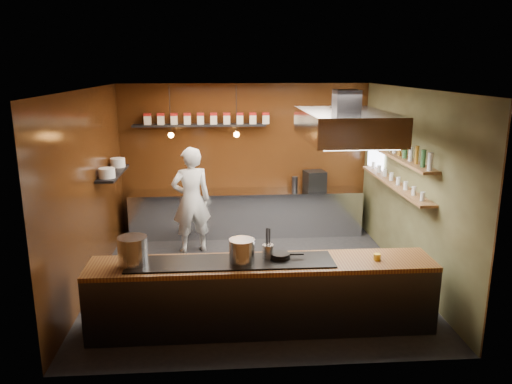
{
  "coord_description": "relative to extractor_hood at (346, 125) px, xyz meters",
  "views": [
    {
      "loc": [
        -0.51,
        -7.48,
        3.32
      ],
      "look_at": [
        0.07,
        0.4,
        1.33
      ],
      "focal_mm": 35.0,
      "sensor_mm": 36.0,
      "label": 1
    }
  ],
  "objects": [
    {
      "name": "bottle_shelf_lower",
      "position": [
        1.04,
        0.7,
        -1.06
      ],
      "size": [
        0.26,
        2.8,
        0.04
      ],
      "primitive_type": "cube",
      "color": "olive",
      "rests_on": "right_wall"
    },
    {
      "name": "pass_counter",
      "position": [
        -1.3,
        -1.2,
        -2.04
      ],
      "size": [
        4.4,
        0.72,
        0.94
      ],
      "color": "#38383D",
      "rests_on": "floor"
    },
    {
      "name": "storage_tins",
      "position": [
        -2.05,
        2.76,
        -0.17
      ],
      "size": [
        2.43,
        0.13,
        0.22
      ],
      "color": "beige",
      "rests_on": "tin_shelf"
    },
    {
      "name": "pendant_left",
      "position": [
        -2.7,
        2.1,
        -0.35
      ],
      "size": [
        0.1,
        0.1,
        0.95
      ],
      "color": "black",
      "rests_on": "ceiling"
    },
    {
      "name": "wine_glasses",
      "position": [
        1.04,
        0.7,
        -0.97
      ],
      "size": [
        0.07,
        2.37,
        0.13
      ],
      "color": "silver",
      "rests_on": "bottle_shelf_lower"
    },
    {
      "name": "extractor_hood",
      "position": [
        0.0,
        0.0,
        0.0
      ],
      "size": [
        1.2,
        2.0,
        0.72
      ],
      "color": "#38383D",
      "rests_on": "ceiling"
    },
    {
      "name": "espresso_machine",
      "position": [
        0.08,
        2.58,
        -1.41
      ],
      "size": [
        0.45,
        0.43,
        0.39
      ],
      "primitive_type": "cube",
      "rotation": [
        0.0,
        0.0,
        0.17
      ],
      "color": "black",
      "rests_on": "prep_counter"
    },
    {
      "name": "floor",
      "position": [
        -1.3,
        0.4,
        -2.51
      ],
      "size": [
        5.0,
        5.0,
        0.0
      ],
      "primitive_type": "plane",
      "color": "black",
      "rests_on": "ground"
    },
    {
      "name": "chef",
      "position": [
        -2.34,
        1.68,
        -1.53
      ],
      "size": [
        0.81,
        0.64,
        1.95
      ],
      "primitive_type": "imported",
      "rotation": [
        0.0,
        0.0,
        3.41
      ],
      "color": "white",
      "rests_on": "floor"
    },
    {
      "name": "prep_counter",
      "position": [
        -1.3,
        2.57,
        -2.06
      ],
      "size": [
        4.6,
        0.65,
        0.9
      ],
      "primitive_type": "cube",
      "color": "silver",
      "rests_on": "floor"
    },
    {
      "name": "plate_stacks",
      "position": [
        -3.64,
        1.4,
        -0.86
      ],
      "size": [
        0.26,
        1.16,
        0.16
      ],
      "color": "white",
      "rests_on": "plate_shelf"
    },
    {
      "name": "right_wall",
      "position": [
        1.2,
        0.4,
        -1.01
      ],
      "size": [
        0.0,
        5.0,
        5.0
      ],
      "primitive_type": "plane",
      "rotation": [
        1.57,
        0.0,
        -1.57
      ],
      "color": "#444226",
      "rests_on": "ground"
    },
    {
      "name": "tin_shelf",
      "position": [
        -2.2,
        2.76,
        -0.31
      ],
      "size": [
        2.6,
        0.26,
        0.04
      ],
      "primitive_type": "cube",
      "color": "black",
      "rests_on": "back_wall"
    },
    {
      "name": "stockpot_small",
      "position": [
        -1.56,
        -1.24,
        -1.41
      ],
      "size": [
        0.32,
        0.32,
        0.3
      ],
      "primitive_type": "cylinder",
      "rotation": [
        0.0,
        0.0,
        0.01
      ],
      "color": "silver",
      "rests_on": "pass_counter"
    },
    {
      "name": "window_pane",
      "position": [
        1.15,
        2.1,
        -0.61
      ],
      "size": [
        0.0,
        1.0,
        1.0
      ],
      "primitive_type": "plane",
      "rotation": [
        1.57,
        0.0,
        -1.57
      ],
      "color": "white",
      "rests_on": "right_wall"
    },
    {
      "name": "pendant_right",
      "position": [
        -1.5,
        2.1,
        -0.35
      ],
      "size": [
        0.1,
        0.1,
        0.95
      ],
      "color": "black",
      "rests_on": "ceiling"
    },
    {
      "name": "ceiling",
      "position": [
        -1.3,
        0.4,
        0.49
      ],
      "size": [
        5.0,
        5.0,
        0.0
      ],
      "primitive_type": "plane",
      "rotation": [
        3.14,
        0.0,
        0.0
      ],
      "color": "silver",
      "rests_on": "back_wall"
    },
    {
      "name": "utensil_crock",
      "position": [
        -1.22,
        -1.14,
        -1.47
      ],
      "size": [
        0.17,
        0.17,
        0.19
      ],
      "primitive_type": "cylinder",
      "rotation": [
        0.0,
        0.0,
        -0.24
      ],
      "color": "#BABCC1",
      "rests_on": "pass_counter"
    },
    {
      "name": "left_wall",
      "position": [
        -3.8,
        0.4,
        -1.01
      ],
      "size": [
        0.0,
        5.0,
        5.0
      ],
      "primitive_type": "plane",
      "rotation": [
        1.57,
        0.0,
        1.57
      ],
      "color": "black",
      "rests_on": "ground"
    },
    {
      "name": "stockpot_large",
      "position": [
        -2.91,
        -1.21,
        -1.39
      ],
      "size": [
        0.4,
        0.4,
        0.36
      ],
      "primitive_type": "cylinder",
      "rotation": [
        0.0,
        0.0,
        -0.1
      ],
      "color": "#B9BBC0",
      "rests_on": "pass_counter"
    },
    {
      "name": "bottles",
      "position": [
        1.04,
        0.7,
        -0.45
      ],
      "size": [
        0.06,
        2.66,
        0.24
      ],
      "color": "silver",
      "rests_on": "bottle_shelf_upper"
    },
    {
      "name": "frying_pan",
      "position": [
        -1.06,
        -1.14,
        -1.53
      ],
      "size": [
        0.43,
        0.26,
        0.07
      ],
      "color": "black",
      "rests_on": "pass_counter"
    },
    {
      "name": "plate_shelf",
      "position": [
        -3.64,
        1.4,
        -0.96
      ],
      "size": [
        0.3,
        1.4,
        0.04
      ],
      "primitive_type": "cube",
      "color": "black",
      "rests_on": "left_wall"
    },
    {
      "name": "bottle_shelf_upper",
      "position": [
        1.04,
        0.7,
        -0.59
      ],
      "size": [
        0.26,
        2.8,
        0.04
      ],
      "primitive_type": "cube",
      "color": "olive",
      "rests_on": "right_wall"
    },
    {
      "name": "butter_jar",
      "position": [
        0.17,
        -1.24,
        -1.54
      ],
      "size": [
        0.1,
        0.1,
        0.08
      ],
      "primitive_type": "cylinder",
      "rotation": [
        0.0,
        0.0,
        0.15
      ],
      "color": "yellow",
      "rests_on": "pass_counter"
    },
    {
      "name": "back_wall",
      "position": [
        -1.3,
        2.9,
        -1.01
      ],
      "size": [
        5.0,
        0.0,
        5.0
      ],
      "primitive_type": "plane",
      "rotation": [
        1.57,
        0.0,
        0.0
      ],
      "color": "black",
      "rests_on": "ground"
    }
  ]
}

